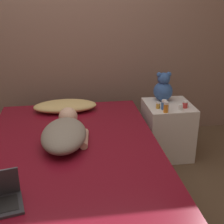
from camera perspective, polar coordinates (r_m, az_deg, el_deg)
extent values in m
plane|color=brown|center=(2.72, -6.68, -15.89)|extent=(12.00, 12.00, 0.00)
cube|color=#846656|center=(3.47, -8.51, 15.78)|extent=(8.00, 0.06, 2.60)
cube|color=brown|center=(2.63, -6.82, -13.28)|extent=(1.39, 2.03, 0.30)
cube|color=maroon|center=(2.49, -7.09, -8.58)|extent=(1.36, 1.99, 0.20)
cube|color=silver|center=(3.29, 10.05, -3.19)|extent=(0.46, 0.48, 0.56)
ellipsoid|color=tan|center=(3.15, -8.55, 1.09)|extent=(0.63, 0.31, 0.10)
ellipsoid|color=gray|center=(2.48, -8.78, -4.14)|extent=(0.41, 0.62, 0.17)
sphere|color=#DBAD8E|center=(2.80, -8.03, -0.85)|extent=(0.17, 0.17, 0.17)
cylinder|color=#DBAD8E|center=(2.51, -5.06, -4.90)|extent=(0.09, 0.27, 0.06)
sphere|color=#335693|center=(3.26, 9.30, 3.77)|extent=(0.20, 0.20, 0.20)
sphere|color=#335693|center=(3.22, 9.44, 6.01)|extent=(0.13, 0.13, 0.13)
sphere|color=#335693|center=(3.19, 8.61, 6.77)|extent=(0.05, 0.05, 0.05)
sphere|color=#335693|center=(3.22, 10.37, 6.80)|extent=(0.05, 0.05, 0.05)
cylinder|color=#B72D2D|center=(3.12, 13.20, 1.25)|extent=(0.05, 0.05, 0.06)
cylinder|color=white|center=(3.11, 13.26, 1.86)|extent=(0.05, 0.05, 0.02)
cylinder|color=gold|center=(3.06, 8.41, 1.11)|extent=(0.04, 0.04, 0.05)
cylinder|color=white|center=(3.04, 8.44, 1.67)|extent=(0.04, 0.04, 0.01)
cylinder|color=orange|center=(2.96, 9.82, 0.68)|extent=(0.05, 0.05, 0.08)
cylinder|color=white|center=(2.94, 9.89, 1.62)|extent=(0.04, 0.04, 0.02)
cylinder|color=#3866B2|center=(3.04, 9.48, 1.16)|extent=(0.05, 0.05, 0.07)
cylinder|color=white|center=(3.02, 9.54, 1.98)|extent=(0.05, 0.05, 0.02)
cylinder|color=white|center=(3.04, 12.42, 0.71)|extent=(0.04, 0.04, 0.05)
cylinder|color=white|center=(3.03, 12.46, 1.23)|extent=(0.04, 0.04, 0.01)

